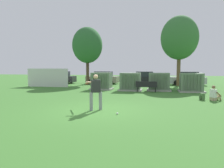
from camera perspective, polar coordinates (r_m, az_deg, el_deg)
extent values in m
plane|color=#3D752D|center=(9.74, -4.26, -7.49)|extent=(96.00, 96.00, 0.00)
cube|color=silver|center=(22.77, -18.17, 1.74)|extent=(4.80, 0.12, 2.00)
cube|color=#9E9B93|center=(19.00, -2.99, -1.40)|extent=(2.10, 1.70, 0.12)
cube|color=slate|center=(18.93, -3.00, 1.04)|extent=(1.80, 1.40, 1.50)
cube|color=#5B7056|center=(18.38, -5.54, 0.92)|extent=(0.06, 0.12, 1.27)
cube|color=#5B7056|center=(18.31, -4.78, 0.91)|extent=(0.06, 0.12, 1.27)
cube|color=#5B7056|center=(18.23, -4.01, 0.90)|extent=(0.06, 0.12, 1.27)
cube|color=#5B7056|center=(18.16, -3.24, 0.89)|extent=(0.06, 0.12, 1.27)
cube|color=#5B7056|center=(18.10, -2.46, 0.88)|extent=(0.06, 0.12, 1.27)
cube|color=#5B7056|center=(18.04, -1.67, 0.87)|extent=(0.06, 0.12, 1.27)
cube|color=#9E9B93|center=(18.15, 5.35, -1.69)|extent=(2.10, 1.70, 0.12)
cube|color=slate|center=(18.08, 5.37, 0.86)|extent=(1.80, 1.40, 1.50)
cube|color=#5B7056|center=(17.42, 3.00, 0.74)|extent=(0.06, 0.12, 1.27)
cube|color=#5B7056|center=(17.38, 3.83, 0.72)|extent=(0.06, 0.12, 1.27)
cube|color=#5B7056|center=(17.35, 4.66, 0.71)|extent=(0.06, 0.12, 1.27)
cube|color=#5B7056|center=(17.32, 5.50, 0.70)|extent=(0.06, 0.12, 1.27)
cube|color=#5B7056|center=(17.29, 6.33, 0.69)|extent=(0.06, 0.12, 1.27)
cube|color=#5B7056|center=(17.26, 7.18, 0.67)|extent=(0.06, 0.12, 1.27)
cube|color=#9E9B93|center=(18.45, 13.40, -1.70)|extent=(2.10, 1.70, 0.12)
cube|color=slate|center=(18.38, 13.44, 0.82)|extent=(1.80, 1.40, 1.50)
cube|color=#5B7056|center=(17.61, 11.42, 0.69)|extent=(0.06, 0.12, 1.27)
cube|color=#5B7056|center=(17.61, 12.25, 0.68)|extent=(0.06, 0.12, 1.27)
cube|color=#5B7056|center=(17.62, 13.08, 0.67)|extent=(0.06, 0.12, 1.27)
cube|color=#5B7056|center=(17.62, 13.91, 0.65)|extent=(0.06, 0.12, 1.27)
cube|color=#5B7056|center=(17.63, 14.74, 0.64)|extent=(0.06, 0.12, 1.27)
cube|color=#5B7056|center=(17.64, 15.57, 0.62)|extent=(0.06, 0.12, 1.27)
cube|color=#9E9B93|center=(18.33, 21.87, -1.94)|extent=(2.10, 1.70, 0.12)
cube|color=slate|center=(18.26, 21.94, 0.59)|extent=(1.80, 1.40, 1.50)
cube|color=#5B7056|center=(17.41, 20.30, 0.46)|extent=(0.06, 0.12, 1.27)
cube|color=#5B7056|center=(17.45, 21.13, 0.44)|extent=(0.06, 0.12, 1.27)
cube|color=#5B7056|center=(17.49, 21.95, 0.43)|extent=(0.06, 0.12, 1.27)
cube|color=#5B7056|center=(17.53, 22.77, 0.41)|extent=(0.06, 0.12, 1.27)
cube|color=#5B7056|center=(17.58, 23.59, 0.40)|extent=(0.06, 0.12, 1.27)
cube|color=#5B7056|center=(17.63, 24.40, 0.38)|extent=(0.06, 0.12, 1.27)
cube|color=black|center=(17.22, 9.93, -0.77)|extent=(1.82, 0.53, 0.05)
cube|color=black|center=(17.02, 9.88, -0.01)|extent=(1.80, 0.17, 0.44)
cylinder|color=black|center=(17.48, 7.48, -1.45)|extent=(0.06, 0.06, 0.42)
cylinder|color=black|center=(17.31, 12.49, -1.57)|extent=(0.06, 0.06, 0.42)
cylinder|color=black|center=(17.20, 7.34, -1.54)|extent=(0.06, 0.06, 0.42)
cylinder|color=black|center=(17.03, 12.43, -1.67)|extent=(0.06, 0.06, 0.42)
cylinder|color=gray|center=(9.53, -6.03, -5.08)|extent=(0.16, 0.16, 0.88)
cylinder|color=gray|center=(9.70, -3.35, -4.89)|extent=(0.16, 0.16, 0.88)
cube|color=#262628|center=(9.52, -4.71, -0.58)|extent=(0.46, 0.44, 0.60)
sphere|color=tan|center=(9.49, -4.72, 2.09)|extent=(0.23, 0.23, 0.23)
cylinder|color=tan|center=(9.82, -6.00, 0.50)|extent=(0.54, 0.26, 0.09)
cylinder|color=tan|center=(9.89, -5.02, 0.54)|extent=(0.37, 0.50, 0.09)
cylinder|color=red|center=(10.50, -6.80, 0.35)|extent=(0.57, 0.71, 0.21)
sphere|color=red|center=(10.09, -6.01, 0.61)|extent=(0.08, 0.08, 0.08)
sphere|color=white|center=(8.77, 1.55, -8.53)|extent=(0.09, 0.09, 0.09)
cube|color=tan|center=(13.99, 27.21, -3.88)|extent=(0.39, 0.42, 0.20)
cube|color=white|center=(13.95, 27.26, -2.41)|extent=(0.38, 0.42, 0.52)
sphere|color=brown|center=(13.91, 27.32, -0.82)|extent=(0.22, 0.22, 0.22)
cylinder|color=tan|center=(14.21, 27.52, -3.28)|extent=(0.45, 0.36, 0.13)
cylinder|color=tan|center=(14.38, 28.11, -3.19)|extent=(0.31, 0.26, 0.46)
cylinder|color=tan|center=(14.08, 28.14, -3.37)|extent=(0.45, 0.36, 0.13)
cylinder|color=tan|center=(14.25, 28.72, -3.28)|extent=(0.31, 0.26, 0.46)
cylinder|color=brown|center=(14.27, 27.14, -2.44)|extent=(0.39, 0.30, 0.32)
cylinder|color=brown|center=(13.97, 28.56, -2.63)|extent=(0.39, 0.30, 0.32)
cube|color=#4C723F|center=(13.95, 24.67, -3.31)|extent=(0.28, 0.36, 0.44)
cube|color=#3D5B33|center=(13.90, 24.18, -3.60)|extent=(0.12, 0.23, 0.22)
cylinder|color=#4C3828|center=(24.73, -7.07, 3.31)|extent=(0.37, 0.37, 3.00)
ellipsoid|color=#2D6633|center=(24.88, -7.14, 11.08)|extent=(3.70, 3.70, 4.39)
cylinder|color=brown|center=(24.01, 18.69, 3.52)|extent=(0.42, 0.42, 3.39)
ellipsoid|color=#387038|center=(24.26, 18.92, 12.52)|extent=(4.17, 4.17, 4.95)
cube|color=black|center=(27.72, -14.88, 1.41)|extent=(4.27, 1.87, 0.80)
cube|color=#262B33|center=(27.63, -14.63, 2.90)|extent=(2.16, 1.64, 0.64)
cylinder|color=black|center=(27.56, -18.07, 0.78)|extent=(0.65, 0.25, 0.64)
cylinder|color=black|center=(29.07, -16.51, 1.00)|extent=(0.65, 0.25, 0.64)
cylinder|color=black|center=(26.44, -13.08, 0.74)|extent=(0.65, 0.25, 0.64)
cylinder|color=black|center=(28.01, -11.73, 0.97)|extent=(0.65, 0.25, 0.64)
cube|color=gray|center=(26.05, -2.76, 1.37)|extent=(4.29, 1.94, 0.80)
cube|color=#262B33|center=(25.98, -2.45, 2.95)|extent=(2.19, 1.68, 0.64)
cylinder|color=black|center=(25.71, -6.11, 0.72)|extent=(0.65, 0.26, 0.64)
cylinder|color=black|center=(27.30, -4.80, 0.96)|extent=(0.65, 0.26, 0.64)
cylinder|color=black|center=(24.87, -0.52, 0.62)|extent=(0.65, 0.26, 0.64)
cylinder|color=black|center=(26.51, 0.49, 0.86)|extent=(0.65, 0.26, 0.64)
cube|color=black|center=(25.56, 9.01, 1.25)|extent=(4.28, 1.91, 0.80)
cube|color=#262B33|center=(25.53, 9.36, 2.86)|extent=(2.17, 1.66, 0.64)
cylinder|color=black|center=(24.77, 5.97, 0.58)|extent=(0.65, 0.25, 0.64)
cylinder|color=black|center=(26.46, 6.19, 0.83)|extent=(0.65, 0.25, 0.64)
cylinder|color=black|center=(24.75, 12.00, 0.50)|extent=(0.65, 0.25, 0.64)
cylinder|color=black|center=(26.45, 11.83, 0.76)|extent=(0.65, 0.25, 0.64)
cube|color=#B2B2B7|center=(25.64, 20.81, 1.02)|extent=(4.25, 1.83, 0.80)
cube|color=#262B33|center=(25.64, 21.18, 2.62)|extent=(2.15, 1.62, 0.64)
cylinder|color=black|center=(24.61, 18.16, 0.35)|extent=(0.65, 0.24, 0.64)
cylinder|color=black|center=(26.29, 17.67, 0.62)|extent=(0.65, 0.24, 0.64)
cylinder|color=black|center=(25.10, 24.06, 0.26)|extent=(0.65, 0.24, 0.64)
cylinder|color=black|center=(26.75, 23.21, 0.53)|extent=(0.65, 0.24, 0.64)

